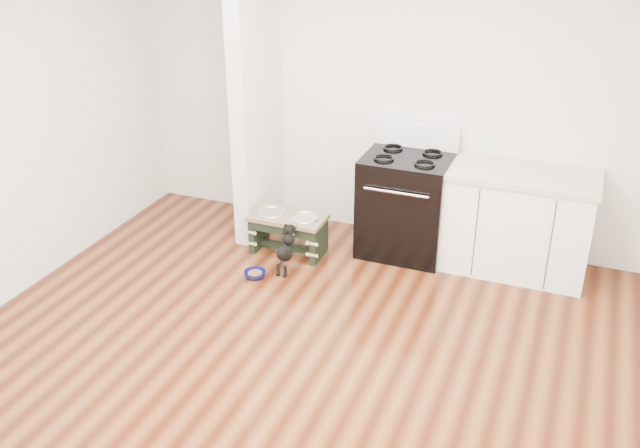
{
  "coord_description": "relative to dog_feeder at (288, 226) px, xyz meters",
  "views": [
    {
      "loc": [
        1.68,
        -3.53,
        3.11
      ],
      "look_at": [
        -0.25,
        1.34,
        0.55
      ],
      "focal_mm": 40.0,
      "sensor_mm": 36.0,
      "label": 1
    }
  ],
  "objects": [
    {
      "name": "floor_bowl",
      "position": [
        -0.08,
        -0.52,
        -0.24
      ],
      "size": [
        0.24,
        0.24,
        0.06
      ],
      "rotation": [
        0.0,
        0.0,
        0.36
      ],
      "color": "#0C0C56",
      "rests_on": "ground"
    },
    {
      "name": "room_shell",
      "position": [
        0.72,
        -1.72,
        1.35
      ],
      "size": [
        5.0,
        5.0,
        5.0
      ],
      "color": "silver",
      "rests_on": "ground"
    },
    {
      "name": "cabinet_run",
      "position": [
        1.95,
        0.45,
        0.19
      ],
      "size": [
        1.24,
        0.64,
        0.91
      ],
      "color": "white",
      "rests_on": "ground"
    },
    {
      "name": "puppy",
      "position": [
        0.12,
        -0.31,
        -0.04
      ],
      "size": [
        0.12,
        0.35,
        0.42
      ],
      "color": "black",
      "rests_on": "ground"
    },
    {
      "name": "oven_range",
      "position": [
        0.97,
        0.44,
        0.21
      ],
      "size": [
        0.76,
        0.69,
        1.14
      ],
      "color": "black",
      "rests_on": "ground"
    },
    {
      "name": "ground",
      "position": [
        0.72,
        -1.72,
        -0.27
      ],
      "size": [
        5.0,
        5.0,
        0.0
      ],
      "primitive_type": "plane",
      "color": "#3E190B",
      "rests_on": "ground"
    },
    {
      "name": "dog_feeder",
      "position": [
        0.0,
        0.0,
        0.0
      ],
      "size": [
        0.68,
        0.36,
        0.39
      ],
      "color": "black",
      "rests_on": "ground"
    },
    {
      "name": "partition_wall",
      "position": [
        -0.46,
        0.38,
        1.08
      ],
      "size": [
        0.15,
        0.8,
        2.7
      ],
      "primitive_type": "cube",
      "color": "silver",
      "rests_on": "ground"
    }
  ]
}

